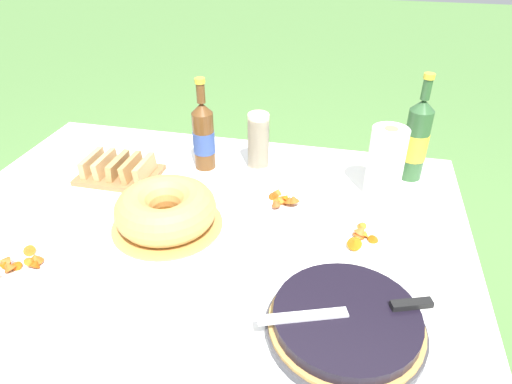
% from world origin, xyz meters
% --- Properties ---
extents(ground_plane, '(16.00, 16.00, 0.00)m').
position_xyz_m(ground_plane, '(0.00, 0.00, 0.00)').
color(ground_plane, '#568442').
extents(garden_table, '(1.52, 1.13, 0.68)m').
position_xyz_m(garden_table, '(0.00, 0.00, 0.62)').
color(garden_table, brown).
rests_on(garden_table, ground_plane).
extents(tablecloth, '(1.53, 1.14, 0.10)m').
position_xyz_m(tablecloth, '(0.00, 0.00, 0.67)').
color(tablecloth, white).
rests_on(tablecloth, garden_table).
extents(berry_tart, '(0.34, 0.34, 0.06)m').
position_xyz_m(berry_tart, '(0.44, -0.30, 0.71)').
color(berry_tart, '#38383D').
rests_on(berry_tart, tablecloth).
extents(serving_knife, '(0.36, 0.15, 0.01)m').
position_xyz_m(serving_knife, '(0.47, -0.29, 0.75)').
color(serving_knife, silver).
rests_on(serving_knife, berry_tart).
extents(bundt_cake, '(0.32, 0.32, 0.11)m').
position_xyz_m(bundt_cake, '(-0.08, -0.03, 0.74)').
color(bundt_cake, tan).
rests_on(bundt_cake, tablecloth).
extents(cup_stack, '(0.07, 0.07, 0.20)m').
position_xyz_m(cup_stack, '(0.10, 0.36, 0.78)').
color(cup_stack, beige).
rests_on(cup_stack, tablecloth).
extents(cider_bottle_green, '(0.08, 0.08, 0.36)m').
position_xyz_m(cider_bottle_green, '(0.61, 0.42, 0.82)').
color(cider_bottle_green, '#2D562D').
rests_on(cider_bottle_green, tablecloth).
extents(cider_bottle_amber, '(0.07, 0.07, 0.32)m').
position_xyz_m(cider_bottle_amber, '(-0.08, 0.33, 0.80)').
color(cider_bottle_amber, brown).
rests_on(cider_bottle_amber, tablecloth).
extents(snack_plate_near, '(0.22, 0.22, 0.06)m').
position_xyz_m(snack_plate_near, '(0.47, 0.02, 0.70)').
color(snack_plate_near, white).
rests_on(snack_plate_near, tablecloth).
extents(snack_plate_left, '(0.20, 0.20, 0.05)m').
position_xyz_m(snack_plate_left, '(0.23, 0.15, 0.70)').
color(snack_plate_left, white).
rests_on(snack_plate_left, tablecloth).
extents(snack_plate_right, '(0.19, 0.19, 0.05)m').
position_xyz_m(snack_plate_right, '(-0.38, -0.29, 0.70)').
color(snack_plate_right, white).
rests_on(snack_plate_right, tablecloth).
extents(paper_towel_roll, '(0.11, 0.11, 0.23)m').
position_xyz_m(paper_towel_roll, '(0.52, 0.28, 0.80)').
color(paper_towel_roll, white).
rests_on(paper_towel_roll, tablecloth).
extents(bread_board, '(0.26, 0.18, 0.07)m').
position_xyz_m(bread_board, '(-0.34, 0.20, 0.71)').
color(bread_board, olive).
rests_on(bread_board, tablecloth).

